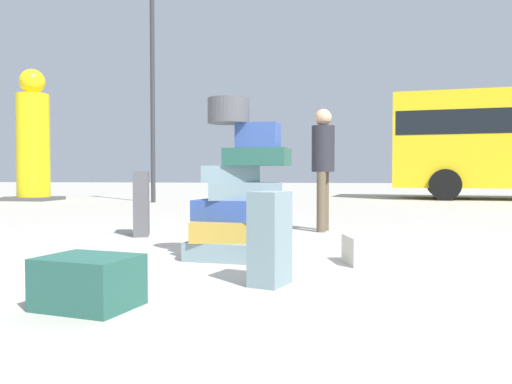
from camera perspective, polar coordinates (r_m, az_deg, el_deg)
ground_plane at (r=4.68m, az=-0.08°, el=-7.31°), size 80.00×80.00×0.00m
suitcase_tower at (r=4.62m, az=-1.99°, el=-0.59°), size 0.92×0.62×1.42m
suitcase_slate_upright_blue at (r=3.55m, az=1.53°, el=-5.08°), size 0.29×0.35×0.64m
suitcase_teal_left_side at (r=3.13m, az=-17.84°, el=-9.35°), size 0.59×0.51×0.29m
suitcase_cream_foreground_far at (r=4.52m, az=13.24°, el=-6.17°), size 0.61×0.51×0.24m
suitcase_charcoal_white_trunk at (r=6.54m, az=-12.42°, el=-1.24°), size 0.29×0.44×0.79m
suitcase_tan_behind_tower at (r=5.86m, az=-2.40°, el=-4.56°), size 0.68×0.48×0.18m
person_bearded_onlooker at (r=6.93m, az=7.34°, el=3.64°), size 0.30×0.34×1.61m
yellow_dummy_statue at (r=16.29m, az=-23.20°, el=5.00°), size 1.28×1.28×3.75m
lamp_post at (r=14.49m, az=-11.27°, el=14.65°), size 0.36×0.36×6.03m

